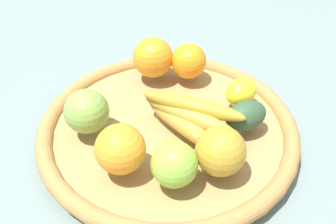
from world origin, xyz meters
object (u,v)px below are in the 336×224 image
Objects in this scene: lemon_0 at (241,92)px; apple_0 at (173,165)px; avocado at (246,116)px; apple_2 at (87,111)px; orange_2 at (120,149)px; banana_bunch at (189,116)px; apple_1 at (221,151)px; orange_0 at (153,57)px; orange_1 at (189,61)px.

lemon_0 is 0.97× the size of apple_0.
avocado is at bearing 39.91° from apple_0.
apple_0 is (0.14, -0.13, -0.00)m from apple_2.
banana_bunch is (0.11, 0.08, -0.01)m from orange_2.
avocado is at bearing 20.64° from orange_2.
apple_2 is 0.19m from apple_0.
orange_2 is 1.02× the size of apple_2.
lemon_0 is (0.07, 0.16, -0.01)m from apple_1.
avocado is 0.99× the size of apple_2.
apple_2 reaches higher than banana_bunch.
orange_0 is at bearing 93.63° from apple_0.
apple_0 is (-0.13, -0.11, 0.01)m from avocado.
apple_1 is 1.14× the size of lemon_0.
orange_0 reaches higher than orange_2.
apple_1 is 1.01× the size of apple_2.
banana_bunch is at bearing -95.96° from orange_1.
orange_1 is 0.93× the size of apple_2.
avocado is (0.15, -0.17, -0.02)m from orange_0.
apple_2 is 1.13× the size of lemon_0.
apple_1 is at bearing -68.93° from banana_bunch.
banana_bunch is at bearing 72.26° from apple_0.
orange_2 is at bearing -102.98° from orange_0.
apple_2 is at bearing -168.79° from lemon_0.
orange_2 reaches higher than orange_1.
apple_1 reaches higher than banana_bunch.
orange_2 is 1.11× the size of apple_0.
orange_1 reaches higher than apple_0.
apple_1 is at bearing -123.14° from avocado.
orange_0 is 0.19m from lemon_0.
orange_1 is 1.05× the size of lemon_0.
banana_bunch is at bearing -72.43° from orange_0.
apple_0 is at bearing -107.74° from banana_bunch.
avocado reaches higher than lemon_0.
orange_2 reaches higher than lemon_0.
banana_bunch is 2.33× the size of apple_2.
banana_bunch is 2.35× the size of avocado.
lemon_0 is 0.23m from apple_0.
lemon_0 is at bearing 34.26° from orange_2.
apple_0 is (-0.07, -0.02, -0.00)m from apple_1.
lemon_0 is at bearing 67.22° from apple_1.
apple_1 is 0.18m from lemon_0.
lemon_0 is (0.11, 0.07, -0.00)m from banana_bunch.
apple_1 is 0.28m from orange_0.
orange_1 is at bearing 61.88° from orange_2.
apple_1 is 1.10× the size of apple_0.
lemon_0 is at bearing 11.21° from apple_2.
apple_2 is (-0.27, 0.01, 0.01)m from avocado.
orange_1 is 0.16m from banana_bunch.
orange_2 is at bearing -118.12° from orange_1.
orange_0 reaches higher than apple_1.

